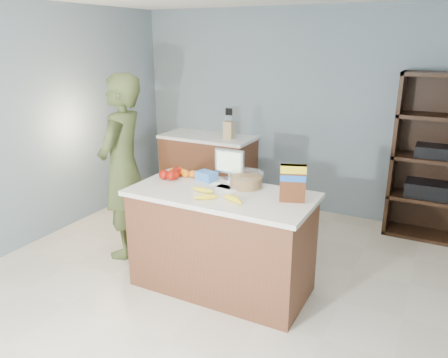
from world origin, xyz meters
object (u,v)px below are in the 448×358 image
at_px(shelving_unit, 437,161).
at_px(tv, 230,163).
at_px(person, 123,168).
at_px(counter_peninsula, 221,244).
at_px(cereal_box, 293,180).

xyz_separation_m(shelving_unit, tv, (-1.64, -1.72, 0.19)).
xyz_separation_m(person, tv, (1.09, 0.17, 0.15)).
xyz_separation_m(counter_peninsula, shelving_unit, (1.55, 2.05, 0.45)).
distance_m(person, tv, 1.11).
bearing_deg(tv, cereal_box, -21.41).
bearing_deg(person, cereal_box, 72.50).
xyz_separation_m(person, cereal_box, (1.78, -0.10, 0.16)).
bearing_deg(shelving_unit, cereal_box, -115.62).
bearing_deg(tv, counter_peninsula, -74.82).
bearing_deg(shelving_unit, counter_peninsula, -127.11).
xyz_separation_m(counter_peninsula, cereal_box, (0.60, 0.06, 0.66)).
bearing_deg(cereal_box, counter_peninsula, -174.13).
relative_size(person, cereal_box, 6.12).
distance_m(counter_peninsula, person, 1.29).
bearing_deg(cereal_box, tv, 158.59).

